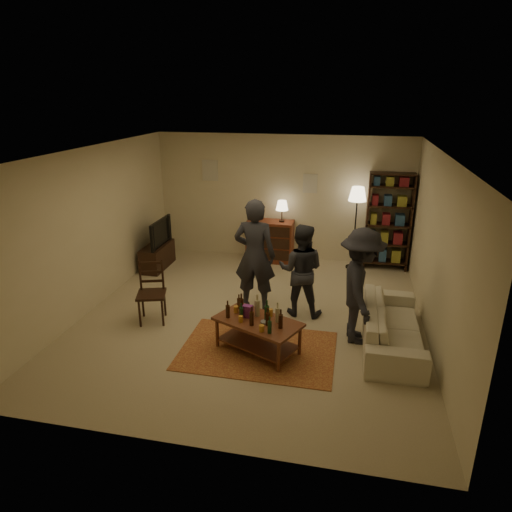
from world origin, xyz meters
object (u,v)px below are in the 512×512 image
(coffee_table, at_px, (257,324))
(bookshelf, at_px, (388,221))
(person_by_sofa, at_px, (360,287))
(person_left, at_px, (255,256))
(tv_stand, at_px, (157,250))
(floor_lamp, at_px, (357,200))
(dresser, at_px, (270,240))
(dining_chair, at_px, (152,289))
(sofa, at_px, (392,326))
(person_right, at_px, (301,270))

(coffee_table, xyz_separation_m, bookshelf, (1.94, 3.77, 0.61))
(person_by_sofa, bearing_deg, person_left, 60.76)
(tv_stand, xyz_separation_m, floor_lamp, (4.04, 0.85, 1.08))
(dresser, bearing_deg, person_left, -85.99)
(coffee_table, distance_m, dining_chair, 1.96)
(dresser, bearing_deg, person_by_sofa, -58.48)
(floor_lamp, height_order, person_left, person_left)
(bookshelf, relative_size, person_left, 1.05)
(coffee_table, bearing_deg, sofa, 17.40)
(bookshelf, height_order, person_right, bookshelf)
(coffee_table, xyz_separation_m, person_left, (-0.33, 1.35, 0.54))
(tv_stand, xyz_separation_m, person_by_sofa, (4.14, -2.17, 0.48))
(tv_stand, bearing_deg, coffee_table, -45.50)
(floor_lamp, bearing_deg, sofa, -78.75)
(tv_stand, height_order, dresser, dresser)
(sofa, relative_size, person_left, 1.08)
(person_by_sofa, bearing_deg, sofa, -99.68)
(bookshelf, height_order, sofa, bookshelf)
(floor_lamp, bearing_deg, person_right, -109.78)
(coffee_table, relative_size, floor_lamp, 0.79)
(tv_stand, xyz_separation_m, person_right, (3.20, -1.49, 0.39))
(coffee_table, relative_size, tv_stand, 1.29)
(coffee_table, bearing_deg, bookshelf, 62.76)
(dresser, height_order, floor_lamp, floor_lamp)
(floor_lamp, distance_m, person_by_sofa, 3.08)
(tv_stand, bearing_deg, bookshelf, 11.80)
(dining_chair, relative_size, person_right, 0.65)
(dining_chair, bearing_deg, bookshelf, 22.57)
(dresser, bearing_deg, coffee_table, -82.41)
(person_right, bearing_deg, tv_stand, -22.28)
(coffee_table, xyz_separation_m, dining_chair, (-1.87, 0.59, 0.11))
(coffee_table, height_order, person_left, person_left)
(bookshelf, xyz_separation_m, sofa, (-0.05, -3.18, -0.73))
(person_by_sofa, bearing_deg, dining_chair, 84.12)
(floor_lamp, relative_size, person_right, 1.11)
(floor_lamp, bearing_deg, coffee_table, -109.51)
(dresser, xyz_separation_m, sofa, (2.39, -3.11, -0.17))
(dresser, height_order, person_left, person_left)
(coffee_table, xyz_separation_m, sofa, (1.90, 0.59, -0.12))
(dresser, xyz_separation_m, person_left, (0.17, -2.36, 0.49))
(coffee_table, height_order, bookshelf, bookshelf)
(coffee_table, relative_size, dining_chair, 1.33)
(bookshelf, relative_size, person_right, 1.29)
(floor_lamp, xyz_separation_m, person_left, (-1.62, -2.30, -0.51))
(sofa, bearing_deg, coffee_table, 107.40)
(dresser, relative_size, person_left, 0.71)
(bookshelf, bearing_deg, sofa, -90.82)
(tv_stand, relative_size, bookshelf, 0.52)
(coffee_table, distance_m, dresser, 3.74)
(tv_stand, relative_size, person_left, 0.55)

